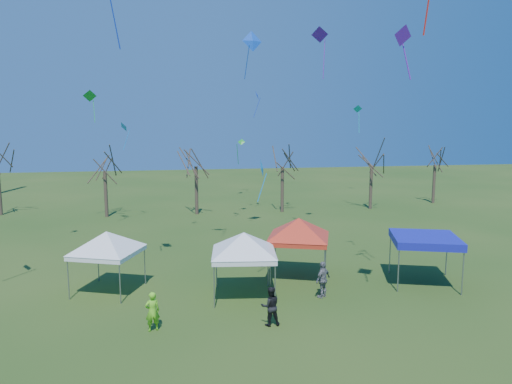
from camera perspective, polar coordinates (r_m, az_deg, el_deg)
ground at (r=21.57m, az=2.97°, el=-14.87°), size 140.00×140.00×0.00m
tree_1 at (r=44.41m, az=-18.47°, el=4.40°), size 3.42×3.42×7.54m
tree_2 at (r=43.76m, az=-7.55°, el=5.36°), size 3.71×3.71×8.18m
tree_3 at (r=44.68m, az=3.34°, el=5.20°), size 3.59×3.59×7.91m
tree_4 at (r=47.75m, az=14.33°, el=5.13°), size 3.58×3.58×7.89m
tree_5 at (r=53.57m, az=21.55°, el=4.78°), size 3.39×3.39×7.46m
tent_white_west at (r=24.41m, az=-18.18°, el=-5.20°), size 3.86×3.86×3.67m
tent_white_mid at (r=22.52m, az=-1.53°, el=-5.62°), size 4.27×4.27×3.80m
tent_red at (r=25.32m, az=5.37°, el=-3.77°), size 4.22×4.22×3.97m
tent_blue at (r=26.18m, az=20.37°, el=-5.62°), size 4.26×4.26×2.63m
person_grey at (r=23.26m, az=8.37°, el=-10.77°), size 1.13×1.01×1.84m
person_dark at (r=20.06m, az=1.81°, el=-14.06°), size 0.83×0.65×1.71m
person_green at (r=20.03m, az=-12.82°, el=-14.35°), size 0.70×0.55×1.68m
kite_1 at (r=23.32m, az=0.82°, el=2.92°), size 0.56×0.98×2.20m
kite_11 at (r=33.33m, az=-0.46°, el=18.33°), size 1.53×0.90×3.30m
kite_12 at (r=46.06m, az=12.59°, el=10.05°), size 0.96×0.71×2.72m
kite_2 at (r=42.07m, az=-20.06°, el=11.21°), size 1.26×0.92×2.80m
kite_19 at (r=42.54m, az=0.15°, el=11.94°), size 0.70×0.97×2.44m
kite_13 at (r=41.19m, az=-16.14°, el=7.80°), size 0.98×1.11×2.42m
kite_22 at (r=42.03m, az=-1.89°, el=6.12°), size 0.89×0.82×2.39m
kite_17 at (r=29.41m, az=8.00°, el=18.82°), size 1.18×0.97×3.14m
kite_27 at (r=23.23m, az=17.84°, el=18.05°), size 1.08×0.74×2.50m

